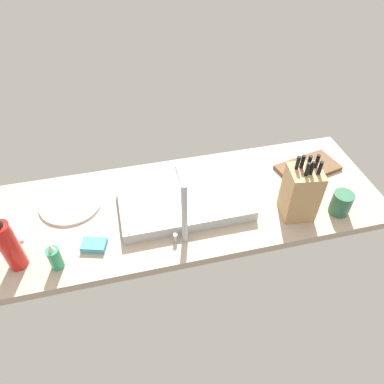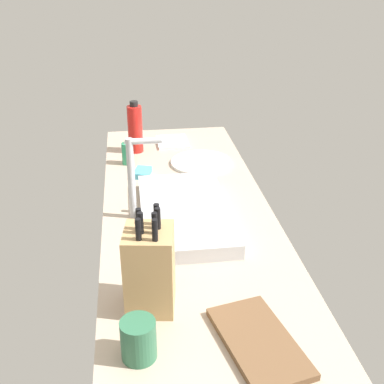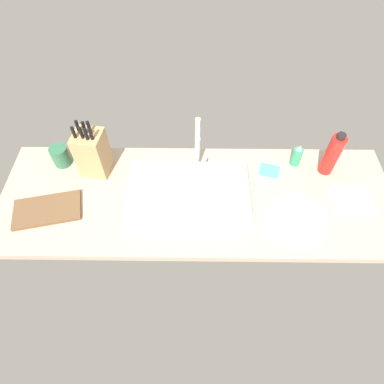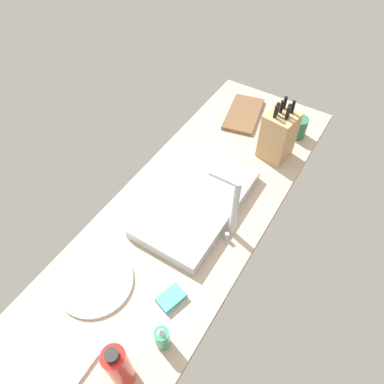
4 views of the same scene
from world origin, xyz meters
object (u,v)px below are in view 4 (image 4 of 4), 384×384
object	(u,v)px
soap_bottle	(162,338)
coffee_mug	(298,127)
cutting_board	(244,114)
faucet	(232,206)
dish_sponge	(171,298)
knife_block	(278,135)
water_bottle	(119,367)
dish_towel	(61,368)
sink_basin	(197,203)
dinner_plate	(95,282)

from	to	relation	value
soap_bottle	coffee_mug	world-z (taller)	soap_bottle
cutting_board	soap_bottle	distance (cm)	114.35
faucet	dish_sponge	bearing A→B (deg)	-5.85
knife_block	soap_bottle	world-z (taller)	knife_block
faucet	water_bottle	world-z (taller)	faucet
knife_block	dish_sponge	world-z (taller)	knife_block
soap_bottle	coffee_mug	xyz separation A→B (cm)	(-110.55, -0.88, -0.21)
knife_block	dish_towel	world-z (taller)	knife_block
sink_basin	knife_block	world-z (taller)	knife_block
knife_block	water_bottle	xyz separation A→B (cm)	(106.87, 0.54, -0.57)
coffee_mug	soap_bottle	bearing A→B (deg)	0.46
cutting_board	sink_basin	bearing A→B (deg)	9.37
knife_block	water_bottle	bearing A→B (deg)	8.77
dish_towel	dinner_plate	bearing A→B (deg)	-159.30
dinner_plate	dish_sponge	bearing A→B (deg)	108.84
sink_basin	soap_bottle	xyz separation A→B (cm)	(50.21, 18.38, 2.67)
cutting_board	soap_bottle	bearing A→B (deg)	14.37
dish_towel	dish_sponge	size ratio (longest dim) A/B	1.87
dish_towel	faucet	bearing A→B (deg)	164.38
faucet	dish_sponge	distance (cm)	36.65
sink_basin	dish_towel	xyz separation A→B (cm)	(71.82, -2.78, -1.84)
coffee_mug	faucet	bearing A→B (deg)	-1.21
cutting_board	soap_bottle	size ratio (longest dim) A/B	2.33
cutting_board	faucet	bearing A→B (deg)	22.02
soap_bottle	dinner_plate	bearing A→B (deg)	-97.72
water_bottle	dinner_plate	bearing A→B (deg)	-123.50
dish_sponge	coffee_mug	bearing A→B (deg)	177.21
cutting_board	coffee_mug	size ratio (longest dim) A/B	2.85
knife_block	faucet	bearing A→B (deg)	11.33
faucet	cutting_board	size ratio (longest dim) A/B	1.01
water_bottle	cutting_board	bearing A→B (deg)	-168.93
sink_basin	dish_sponge	size ratio (longest dim) A/B	5.89
faucet	knife_block	distance (cm)	47.47
soap_bottle	faucet	bearing A→B (deg)	-177.22
dish_towel	coffee_mug	bearing A→B (deg)	171.27
cutting_board	dish_sponge	xyz separation A→B (cm)	(97.89, 22.72, 0.30)
sink_basin	cutting_board	distance (cm)	61.32
knife_block	soap_bottle	xyz separation A→B (cm)	(93.28, 4.58, -6.25)
soap_bottle	dinner_plate	world-z (taller)	soap_bottle
sink_basin	dish_sponge	xyz separation A→B (cm)	(37.40, 12.74, -1.24)
dinner_plate	dish_sponge	world-z (taller)	dish_sponge
soap_bottle	water_bottle	bearing A→B (deg)	-16.55
sink_basin	water_bottle	bearing A→B (deg)	12.67
knife_block	dinner_plate	size ratio (longest dim) A/B	1.07
dinner_plate	dish_towel	xyz separation A→B (cm)	(25.80, 9.75, 0.00)
cutting_board	water_bottle	distance (cm)	127.04
cutting_board	coffee_mug	world-z (taller)	coffee_mug
soap_bottle	sink_basin	bearing A→B (deg)	-159.89
cutting_board	dinner_plate	world-z (taller)	cutting_board
cutting_board	dish_sponge	distance (cm)	100.49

